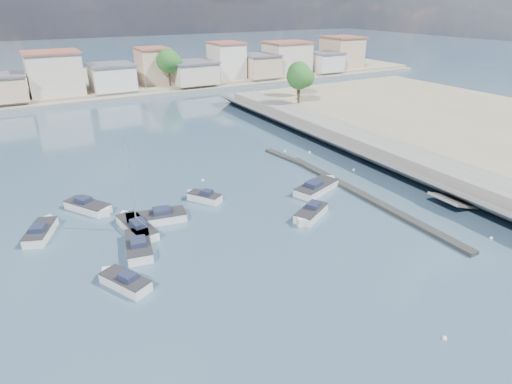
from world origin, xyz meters
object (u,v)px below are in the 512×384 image
Objects in this scene: motorboat_d at (310,214)px; motorboat_f at (203,197)px; motorboat_b at (138,244)px; motorboat_g at (90,207)px; motorboat_h at (318,187)px; motorboat_c at (153,218)px; sailboat at (136,226)px; motorboat_a at (123,281)px; motorboat_e at (42,231)px.

motorboat_d and motorboat_f have the same top height.
motorboat_b is 1.10× the size of motorboat_g.
motorboat_g is 0.80× the size of motorboat_h.
motorboat_c is 0.68× the size of sailboat.
motorboat_b and motorboat_c have the same top height.
motorboat_g is at bearing 89.77° from motorboat_a.
motorboat_c is (2.47, 3.93, 0.00)m from motorboat_b.
motorboat_d is (18.06, 2.03, -0.00)m from motorboat_a.
sailboat reaches higher than motorboat_h.
motorboat_a and motorboat_h have the same top height.
motorboat_d and motorboat_e have the same top height.
motorboat_a is 0.78× the size of motorboat_b.
motorboat_f is 0.41× the size of sailboat.
motorboat_a is 11.85m from motorboat_e.
motorboat_a and motorboat_c have the same top height.
motorboat_g is (4.53, 2.87, 0.00)m from motorboat_e.
motorboat_f and motorboat_h have the same top height.
motorboat_d is 16.12m from sailboat.
motorboat_a and motorboat_g have the same top height.
motorboat_c is 1.23× the size of motorboat_g.
motorboat_c is 1.67× the size of motorboat_f.
sailboat is at bearing -157.83° from motorboat_c.
motorboat_e is at bearing 112.15° from motorboat_a.
motorboat_c is 6.22m from motorboat_f.
motorboat_d is at bearing -9.10° from motorboat_b.
motorboat_b is at bearing -101.21° from sailboat.
sailboat is at bearing -159.95° from motorboat_f.
motorboat_a and motorboat_b have the same top height.
motorboat_c is (4.81, 8.48, 0.00)m from motorboat_a.
motorboat_d is (13.24, -6.45, -0.00)m from motorboat_c.
motorboat_d is at bearing -33.29° from motorboat_g.
motorboat_c is at bearing -160.63° from motorboat_f.
motorboat_a is at bearing -173.58° from motorboat_d.
motorboat_c is at bearing 154.03° from motorboat_d.
motorboat_d and motorboat_g have the same top height.
motorboat_a is at bearing -111.02° from sailboat.
motorboat_b is (2.34, 4.55, -0.00)m from motorboat_a.
motorboat_d is (15.71, -2.52, -0.00)m from motorboat_b.
motorboat_a is at bearing -135.37° from motorboat_f.
motorboat_d is at bearing -21.66° from motorboat_e.
motorboat_f is at bearing 19.37° from motorboat_c.
motorboat_b is 0.61× the size of sailboat.
motorboat_h is at bearing -8.67° from motorboat_e.
motorboat_c and motorboat_h have the same top height.
motorboat_b is 1.50× the size of motorboat_f.
motorboat_c and motorboat_g have the same top height.
motorboat_e is at bearing 178.36° from motorboat_f.
motorboat_h is at bearing -2.56° from sailboat.
motorboat_g is (0.06, 13.85, 0.00)m from motorboat_a.
sailboat is (-1.84, -0.75, 0.04)m from motorboat_c.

